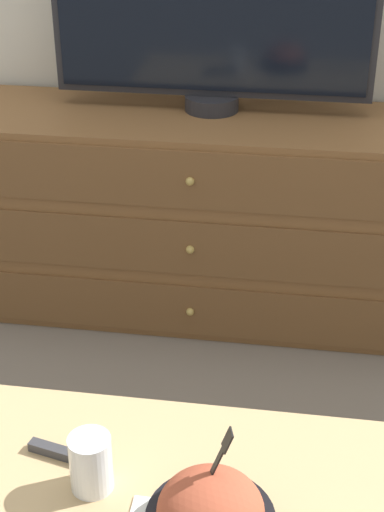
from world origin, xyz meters
name	(u,v)px	position (x,y,z in m)	size (l,w,h in m)	color
ground_plane	(196,264)	(0.00, 0.00, 0.00)	(12.00, 12.00, 0.00)	#70665B
dresser	(201,216)	(0.05, -0.24, 0.32)	(1.44, 0.44, 0.63)	brown
tv	(213,0)	(0.07, -0.17, 0.95)	(0.92, 0.16, 0.61)	#232328
drink_cup	(91,466)	(0.03, -1.45, 0.44)	(0.07, 0.07, 0.11)	beige
remote_control	(69,455)	(-0.03, -1.39, 0.40)	(0.16, 0.06, 0.02)	#38383D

